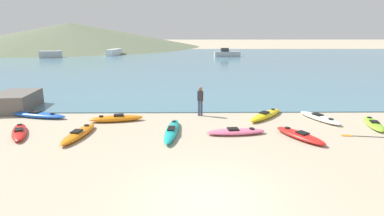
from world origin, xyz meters
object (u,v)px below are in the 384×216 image
Objects in this scene: kayak_on_sand_5 at (265,115)px; moored_boat_0 at (227,54)px; loose_paddle at (374,137)px; moored_boat_1 at (51,54)px; person_near_waterline at (200,99)px; moored_boat_2 at (114,52)px; kayak_on_sand_1 at (19,132)px; kayak_on_sand_9 at (300,135)px; kayak_on_sand_3 at (172,131)px; shoreline_rock at (16,101)px; kayak_on_sand_2 at (319,118)px; kayak_on_sand_8 at (78,134)px; kayak_on_sand_0 at (116,118)px; kayak_on_sand_7 at (38,115)px; kayak_on_sand_6 at (236,132)px; kayak_on_sand_4 at (373,124)px.

moored_boat_0 reaches higher than kayak_on_sand_5.
moored_boat_1 is at bearing 127.70° from loose_paddle.
moored_boat_2 is (-16.01, 46.57, -0.27)m from person_near_waterline.
kayak_on_sand_1 is 1.02× the size of kayak_on_sand_9.
kayak_on_sand_3 is at bearing 173.20° from kayak_on_sand_9.
shoreline_rock reaches higher than kayak_on_sand_1.
loose_paddle is (23.78, -50.33, -0.67)m from moored_boat_2.
moored_boat_1 is 41.86m from shoreline_rock.
loose_paddle is (1.32, -2.77, -0.12)m from kayak_on_sand_2.
loose_paddle is at bearing -0.94° from kayak_on_sand_8.
kayak_on_sand_0 is 0.50× the size of moored_boat_2.
kayak_on_sand_7 is 0.87× the size of moored_boat_1.
shoreline_rock is at bearing 172.37° from kayak_on_sand_5.
kayak_on_sand_3 is 1.29× the size of loose_paddle.
loose_paddle is at bearing 1.95° from kayak_on_sand_9.
kayak_on_sand_6 is (-2.09, -2.78, -0.03)m from kayak_on_sand_5.
kayak_on_sand_2 is at bearing -9.73° from kayak_on_sand_5.
kayak_on_sand_9 is 5.86m from person_near_waterline.
kayak_on_sand_9 is (12.88, -0.66, 0.01)m from kayak_on_sand_1.
person_near_waterline is (8.56, 3.21, 0.81)m from kayak_on_sand_1.
kayak_on_sand_6 is 2.85m from kayak_on_sand_9.
shoreline_rock is at bearing 158.93° from kayak_on_sand_0.
kayak_on_sand_6 is at bearing -96.61° from moored_boat_0.
person_near_waterline is (-3.63, 0.50, 0.79)m from kayak_on_sand_5.
person_near_waterline reaches higher than moored_boat_1.
kayak_on_sand_1 is 12.90m from kayak_on_sand_9.
shoreline_rock is at bearing 164.59° from loose_paddle.
kayak_on_sand_1 is at bearing 177.06° from kayak_on_sand_9.
kayak_on_sand_2 is at bearing -51.60° from moored_boat_1.
kayak_on_sand_1 is 16.34m from loose_paddle.
kayak_on_sand_7 reaches higher than kayak_on_sand_6.
kayak_on_sand_5 is 42.84m from moored_boat_0.
kayak_on_sand_0 is at bearing -166.38° from person_near_waterline.
moored_boat_2 reaches higher than kayak_on_sand_3.
moored_boat_1 reaches higher than kayak_on_sand_1.
moored_boat_0 is 23.24m from moored_boat_2.
kayak_on_sand_7 is (-15.58, 0.71, 0.01)m from kayak_on_sand_2.
moored_boat_0 is at bearing 2.92° from moored_boat_1.
kayak_on_sand_1 is 47.25m from moored_boat_1.
kayak_on_sand_1 is at bearing -171.56° from kayak_on_sand_2.
kayak_on_sand_6 is 7.24m from kayak_on_sand_8.
moored_boat_0 is 1.59× the size of shoreline_rock.
kayak_on_sand_8 is at bearing -64.78° from moored_boat_1.
kayak_on_sand_1 is 0.67× the size of moored_boat_1.
kayak_on_sand_0 is at bearing -62.24° from moored_boat_1.
kayak_on_sand_5 is 0.95× the size of kayak_on_sand_8.
kayak_on_sand_3 reaches higher than kayak_on_sand_4.
kayak_on_sand_6 is at bearing -57.42° from moored_boat_1.
moored_boat_1 is 1.49× the size of loose_paddle.
moored_boat_2 is (-6.89, 46.85, 0.53)m from kayak_on_sand_7.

